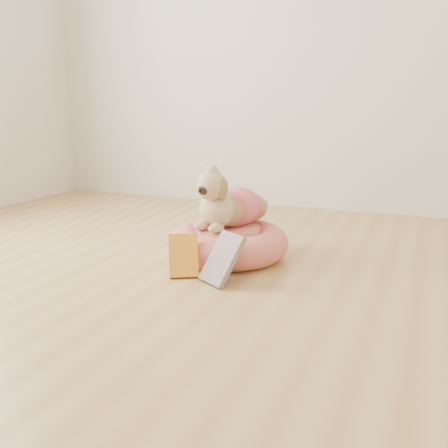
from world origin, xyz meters
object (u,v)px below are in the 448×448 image
at_px(book_white, 222,259).
at_px(book_yellow, 183,256).
at_px(pet_bed, 228,243).
at_px(dog, 228,194).

bearing_deg(book_white, book_yellow, -152.05).
distance_m(pet_bed, dog, 0.24).
height_order(pet_bed, book_yellow, book_yellow).
relative_size(pet_bed, dog, 1.36).
height_order(book_yellow, book_white, book_white).
height_order(dog, book_yellow, dog).
xyz_separation_m(dog, book_yellow, (-0.07, -0.34, -0.22)).
bearing_deg(book_yellow, dog, 49.89).
bearing_deg(book_yellow, book_white, -32.90).
xyz_separation_m(pet_bed, book_yellow, (-0.08, -0.32, 0.02)).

